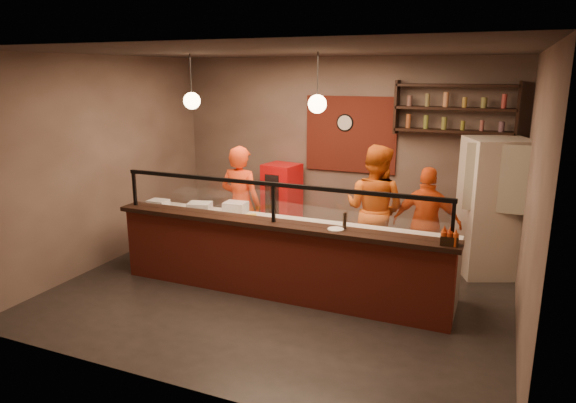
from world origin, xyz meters
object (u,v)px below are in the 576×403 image
at_px(cook_left, 241,204).
at_px(red_cooler, 282,201).
at_px(wall_clock, 345,123).
at_px(cook_right, 427,224).
at_px(pepper_mill, 345,221).
at_px(cook_mid, 375,209).
at_px(fridge, 493,207).
at_px(pizza_dough, 260,221).
at_px(condiment_caddy, 449,240).

bearing_deg(cook_left, red_cooler, -92.41).
bearing_deg(wall_clock, red_cooler, -163.68).
height_order(cook_right, pepper_mill, cook_right).
distance_m(cook_left, pepper_mill, 2.26).
distance_m(cook_left, cook_mid, 2.08).
height_order(cook_mid, pepper_mill, cook_mid).
height_order(cook_left, cook_right, cook_left).
relative_size(cook_mid, fridge, 0.95).
relative_size(red_cooler, pepper_mill, 6.47).
distance_m(red_cooler, pepper_mill, 3.08).
bearing_deg(pizza_dough, fridge, 28.25).
distance_m(cook_right, pepper_mill, 1.67).
bearing_deg(cook_mid, wall_clock, -42.80).
bearing_deg(cook_right, cook_left, 6.92).
bearing_deg(condiment_caddy, cook_right, 106.52).
bearing_deg(cook_right, red_cooler, -20.70).
bearing_deg(red_cooler, fridge, 3.77).
bearing_deg(wall_clock, cook_mid, -55.72).
xyz_separation_m(fridge, pepper_mill, (-1.67, -2.00, 0.15)).
relative_size(cook_left, condiment_caddy, 9.35).
relative_size(cook_left, cook_mid, 0.96).
distance_m(wall_clock, cook_mid, 1.93).
height_order(cook_mid, pizza_dough, cook_mid).
height_order(wall_clock, pepper_mill, wall_clock).
relative_size(wall_clock, cook_right, 0.18).
xyz_separation_m(pizza_dough, pepper_mill, (1.35, -0.38, 0.26)).
bearing_deg(condiment_caddy, pizza_dough, 169.21).
bearing_deg(cook_left, condiment_caddy, 163.12).
height_order(cook_left, cook_mid, cook_mid).
xyz_separation_m(red_cooler, condiment_caddy, (3.16, -2.49, 0.44)).
xyz_separation_m(red_cooler, pepper_mill, (1.89, -2.38, 0.49)).
bearing_deg(cook_right, fridge, -147.43).
bearing_deg(cook_right, pepper_mill, 59.15).
relative_size(wall_clock, fridge, 0.15).
xyz_separation_m(cook_right, pizza_dough, (-2.16, -1.04, 0.08)).
xyz_separation_m(condiment_caddy, pepper_mill, (-1.27, 0.12, 0.05)).
bearing_deg(pepper_mill, cook_left, 153.04).
height_order(fridge, red_cooler, fridge).
bearing_deg(red_cooler, cook_mid, -17.02).
xyz_separation_m(wall_clock, pizza_dough, (-0.51, -2.30, -1.19)).
relative_size(cook_right, pizza_dough, 3.56).
distance_m(cook_right, red_cooler, 2.87).
bearing_deg(fridge, red_cooler, 151.05).
bearing_deg(fridge, pepper_mill, -152.69).
bearing_deg(fridge, pizza_dough, -174.69).
bearing_deg(cook_right, pizza_dough, 24.50).
bearing_deg(fridge, cook_mid, 177.47).
distance_m(fridge, pepper_mill, 2.61).
bearing_deg(wall_clock, fridge, -15.31).
height_order(fridge, pepper_mill, fridge).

